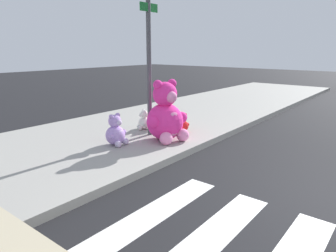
% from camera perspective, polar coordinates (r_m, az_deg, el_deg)
% --- Properties ---
extents(sidewalk, '(28.00, 4.40, 0.15)m').
position_cam_1_polar(sidewalk, '(7.40, -13.24, -2.70)').
color(sidewalk, '#9E9B93').
rests_on(sidewalk, ground_plane).
extents(sign_pole, '(0.56, 0.11, 3.20)m').
position_cam_1_polar(sign_pole, '(7.18, -3.60, 11.54)').
color(sign_pole, '#4C4C51').
rests_on(sign_pole, sidewalk).
extents(plush_pink_large, '(1.05, 0.98, 1.39)m').
position_cam_1_polar(plush_pink_large, '(6.88, -0.36, 1.84)').
color(plush_pink_large, '#F22D93').
rests_on(plush_pink_large, sidewalk).
extents(plush_brown, '(0.48, 0.47, 0.66)m').
position_cam_1_polar(plush_brown, '(8.16, -0.78, 1.72)').
color(plush_brown, olive).
rests_on(plush_brown, sidewalk).
extents(plush_lavender, '(0.54, 0.48, 0.70)m').
position_cam_1_polar(plush_lavender, '(6.68, -9.82, -1.22)').
color(plush_lavender, '#B28CD8').
rests_on(plush_lavender, sidewalk).
extents(plush_white, '(0.37, 0.36, 0.52)m').
position_cam_1_polar(plush_white, '(7.93, -4.60, 0.89)').
color(plush_white, white).
rests_on(plush_white, sidewalk).
extents(plush_red, '(0.34, 0.35, 0.48)m').
position_cam_1_polar(plush_red, '(7.68, 2.79, 0.35)').
color(plush_red, red).
rests_on(plush_red, sidewalk).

